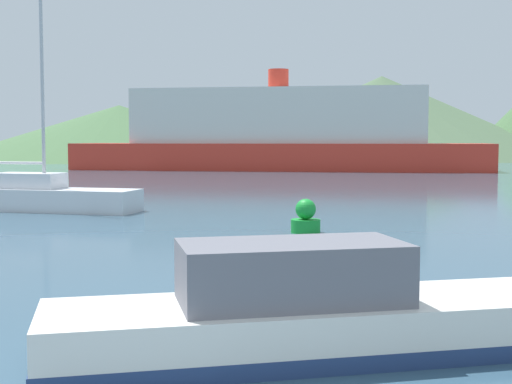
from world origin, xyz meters
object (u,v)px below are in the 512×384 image
Objects in this scene: sailboat_inner at (30,196)px; ferry_distant at (278,134)px; motorboat_near at (390,317)px; buoy_marker at (306,219)px.

sailboat_inner reaches higher than ferry_distant.
sailboat_inner is (-9.76, 16.73, 0.13)m from motorboat_near.
sailboat_inner is 0.26× the size of ferry_distant.
buoy_marker is at bearing -18.08° from sailboat_inner.
motorboat_near is at bearing -88.21° from buoy_marker.
sailboat_inner is 9.88× the size of buoy_marker.
ferry_distant is at bearing 89.69° from buoy_marker.
sailboat_inner is at bearing 147.49° from buoy_marker.
ferry_distant reaches higher than buoy_marker.
ferry_distant is 37.71× the size of buoy_marker.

